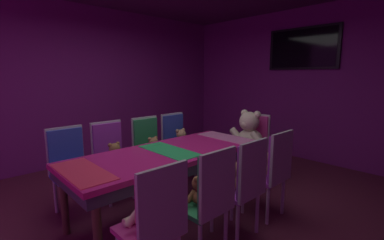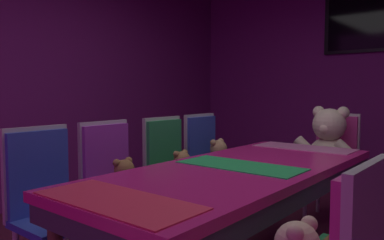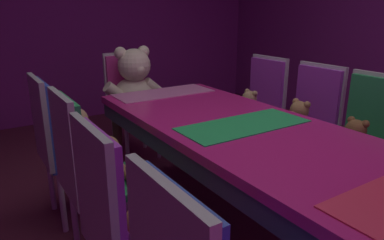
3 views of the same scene
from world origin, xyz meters
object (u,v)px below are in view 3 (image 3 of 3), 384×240
Objects in this scene: chair_right_3 at (261,101)px; throne_chair at (129,94)px; king_teddy_bear at (135,85)px; chair_left_2 at (83,164)px; teddy_left_3 at (78,133)px; teddy_left_1 at (150,209)px; chair_left_1 at (117,216)px; teddy_right_2 at (298,121)px; banquet_table at (243,140)px; chair_right_1 at (368,134)px; chair_left_3 at (56,136)px; teddy_right_1 at (354,141)px; chair_right_2 at (311,116)px; teddy_right_3 at (249,107)px; teddy_left_2 at (109,162)px.

chair_right_3 is 1.25m from throne_chair.
chair_left_2 is at bearing -34.87° from king_teddy_bear.
chair_left_2 reaches higher than teddy_left_3.
chair_left_1 is at bearing 180.00° from teddy_left_1.
teddy_right_2 is at bearing -2.01° from chair_left_2.
chair_left_1 is 1.00× the size of chair_left_2.
banquet_table is at bearing 41.68° from chair_right_3.
chair_right_3 is (0.00, 1.01, 0.00)m from chair_right_1.
banquet_table is at bearing -42.93° from chair_left_3.
banquet_table is 0.76m from teddy_right_1.
king_teddy_bear is at bearing -67.72° from teddy_right_1.
chair_left_1 and chair_left_2 have the same top height.
teddy_right_1 is 0.28× the size of chair_right_3.
teddy_right_2 is at bearing -19.86° from chair_left_3.
chair_right_2 reaches higher than teddy_right_3.
chair_right_3 is (0.86, 0.77, -0.06)m from banquet_table.
throne_chair reaches higher than teddy_left_3.
teddy_right_1 is at bearing 71.44° from chair_right_2.
chair_right_2 is (1.58, -0.06, 0.02)m from teddy_left_2.
chair_left_2 reaches higher than teddy_left_2.
chair_left_1 is at bearing -162.59° from banquet_table.
chair_left_3 is at bearing 137.07° from banquet_table.
chair_right_1 is 1.00× the size of chair_right_3.
chair_left_2 reaches higher than teddy_right_3.
chair_right_3 is at bearing 41.68° from banquet_table.
teddy_left_2 is at bearing 0.00° from chair_left_2.
banquet_table is 2.30× the size of chair_right_3.
chair_right_3 is (1.59, -0.04, 0.01)m from teddy_left_3.
teddy_left_1 is 0.31× the size of chair_right_2.
chair_left_2 is 1.79m from chair_right_1.
throne_chair is (0.88, 1.95, 0.00)m from chair_left_1.
chair_left_1 is 1.00× the size of chair_left_3.
teddy_left_3 is 0.52× the size of king_teddy_bear.
banquet_table reaches higher than teddy_right_2.
throne_chair is (0.71, 1.39, 0.02)m from teddy_left_2.
teddy_left_1 is at bearing -22.47° from king_teddy_bear.
king_teddy_bear reaches higher than teddy_right_3.
teddy_left_1 reaches higher than teddy_right_1.
teddy_right_3 is (1.60, 1.04, -0.03)m from chair_left_1.
teddy_left_3 is at bearing -40.03° from throne_chair.
teddy_left_1 is 0.31× the size of chair_right_3.
teddy_left_2 is 1.44m from teddy_right_2.
chair_right_3 reaches higher than teddy_left_3.
king_teddy_bear is at bearing -0.00° from throne_chair.
king_teddy_bear reaches higher than throne_chair.
banquet_table is 6.88× the size of teddy_left_3.
teddy_right_3 is at bearing 44.16° from king_teddy_bear.
teddy_left_3 is 1.57m from teddy_right_2.
teddy_left_2 is 1.04× the size of teddy_right_1.
chair_right_3 is (1.74, 1.04, 0.00)m from chair_left_1.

